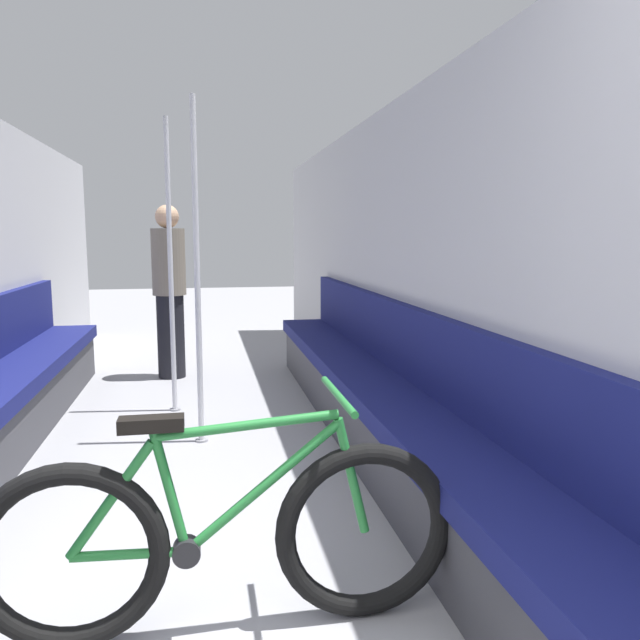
# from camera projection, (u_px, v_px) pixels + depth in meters

# --- Properties ---
(wall_right) EXTENTS (0.10, 9.51, 2.15)m
(wall_right) POSITION_uv_depth(u_px,v_px,m) (415.00, 273.00, 3.80)
(wall_right) COLOR #B2B2B7
(wall_right) RESTS_ON ground
(bench_seat_row_right) EXTENTS (0.45, 5.16, 0.89)m
(bench_seat_row_right) POSITION_uv_depth(u_px,v_px,m) (380.00, 404.00, 3.72)
(bench_seat_row_right) COLOR #3D3D42
(bench_seat_row_right) RESTS_ON ground
(bicycle) EXTENTS (1.57, 0.46, 0.80)m
(bicycle) POSITION_uv_depth(u_px,v_px,m) (223.00, 539.00, 2.03)
(bicycle) COLOR black
(bicycle) RESTS_ON ground
(grab_pole_near) EXTENTS (0.08, 0.08, 2.13)m
(grab_pole_near) POSITION_uv_depth(u_px,v_px,m) (197.00, 278.00, 3.83)
(grab_pole_near) COLOR gray
(grab_pole_near) RESTS_ON ground
(grab_pole_far) EXTENTS (0.08, 0.08, 2.13)m
(grab_pole_far) POSITION_uv_depth(u_px,v_px,m) (171.00, 272.00, 4.53)
(grab_pole_far) COLOR gray
(grab_pole_far) RESTS_ON ground
(passenger_standing) EXTENTS (0.30, 0.30, 1.57)m
(passenger_standing) POSITION_uv_depth(u_px,v_px,m) (169.00, 290.00, 5.65)
(passenger_standing) COLOR black
(passenger_standing) RESTS_ON ground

